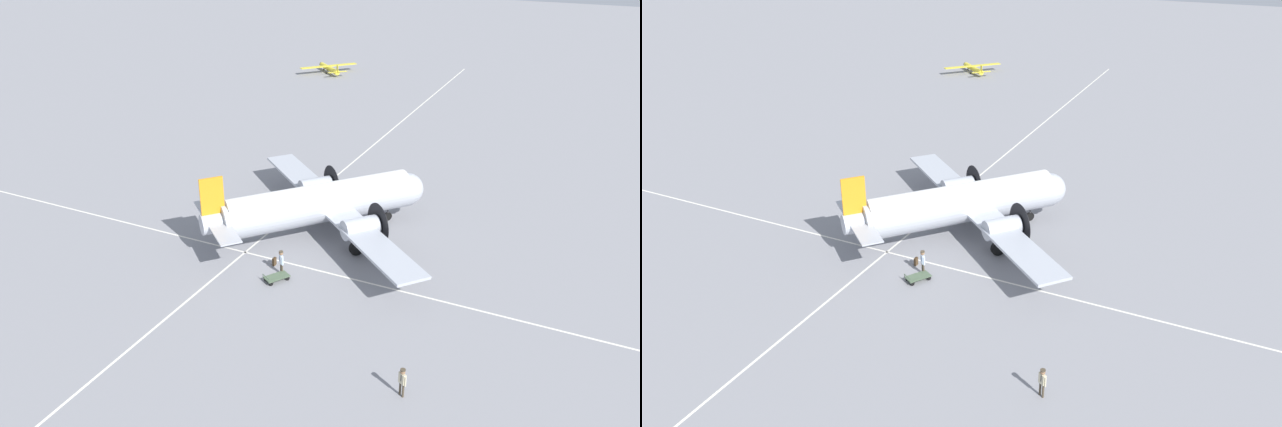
% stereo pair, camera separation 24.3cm
% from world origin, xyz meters
% --- Properties ---
extents(ground_plane, '(300.00, 300.00, 0.00)m').
position_xyz_m(ground_plane, '(0.00, 0.00, 0.00)').
color(ground_plane, gray).
extents(apron_line_eastwest, '(120.00, 0.16, 0.01)m').
position_xyz_m(apron_line_eastwest, '(0.00, -3.65, 0.00)').
color(apron_line_eastwest, silver).
rests_on(apron_line_eastwest, ground_plane).
extents(apron_line_northsouth, '(0.16, 120.00, 0.01)m').
position_xyz_m(apron_line_northsouth, '(4.90, 0.00, 0.00)').
color(apron_line_northsouth, silver).
rests_on(apron_line_northsouth, ground_plane).
extents(airliner_main, '(18.30, 19.22, 5.98)m').
position_xyz_m(airliner_main, '(-0.34, 0.29, 2.58)').
color(airliner_main, '#ADB2BC').
rests_on(airliner_main, ground_plane).
extents(crew_foreground, '(0.38, 0.50, 1.68)m').
position_xyz_m(crew_foreground, '(14.12, 11.36, 1.05)').
color(crew_foreground, '#473D2D').
rests_on(crew_foreground, ground_plane).
extents(passenger_boarding, '(0.44, 0.46, 1.77)m').
position_xyz_m(passenger_boarding, '(6.39, 0.18, 1.11)').
color(passenger_boarding, '#473D2D').
rests_on(passenger_boarding, ground_plane).
extents(suitcase_near_door, '(0.35, 0.16, 0.60)m').
position_xyz_m(suitcase_near_door, '(5.56, -0.85, 0.28)').
color(suitcase_near_door, '#47331E').
rests_on(suitcase_near_door, ground_plane).
extents(baggage_cart, '(1.89, 1.64, 0.56)m').
position_xyz_m(baggage_cart, '(7.27, 0.28, 0.27)').
color(baggage_cart, '#4C6047').
rests_on(baggage_cart, ground_plane).
extents(light_aircraft_distant, '(7.37, 6.98, 1.79)m').
position_xyz_m(light_aircraft_distant, '(-48.23, -21.66, 0.77)').
color(light_aircraft_distant, yellow).
rests_on(light_aircraft_distant, ground_plane).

